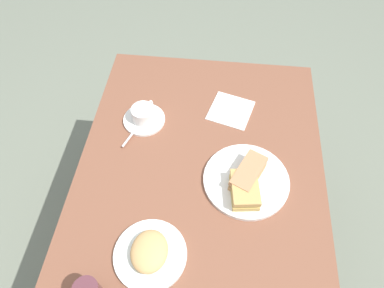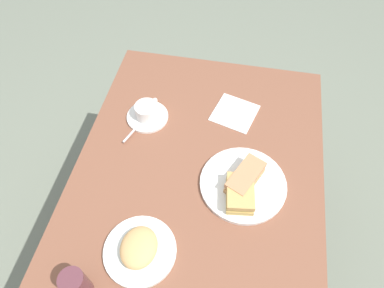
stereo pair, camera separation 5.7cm
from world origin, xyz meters
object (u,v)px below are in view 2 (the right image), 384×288
object	(u,v)px
dining_table	(193,207)
spoon	(135,129)
coffee_saucer	(148,117)
drinking_glass	(76,285)
coffee_cup	(147,110)
side_plate	(140,251)
napkin	(235,113)
sandwich_back	(240,193)
sandwich_plate	(243,184)
sandwich_front	(245,178)

from	to	relation	value
dining_table	spoon	bearing A→B (deg)	-129.44
coffee_saucer	drinking_glass	world-z (taller)	drinking_glass
dining_table	coffee_saucer	distance (m)	0.37
coffee_cup	side_plate	xyz separation A→B (m)	(0.49, 0.11, -0.03)
coffee_cup	drinking_glass	world-z (taller)	drinking_glass
dining_table	napkin	size ratio (longest dim) A/B	8.45
spoon	side_plate	world-z (taller)	spoon
drinking_glass	side_plate	bearing A→B (deg)	136.80
spoon	side_plate	xyz separation A→B (m)	(0.42, 0.14, -0.01)
coffee_cup	drinking_glass	xyz separation A→B (m)	(0.62, -0.02, 0.02)
spoon	drinking_glass	distance (m)	0.55
dining_table	coffee_cup	bearing A→B (deg)	-141.36
sandwich_back	coffee_saucer	bearing A→B (deg)	-126.29
coffee_saucer	spoon	distance (m)	0.08
dining_table	coffee_cup	size ratio (longest dim) A/B	12.01
sandwich_plate	coffee_saucer	world-z (taller)	sandwich_plate
spoon	drinking_glass	bearing A→B (deg)	1.30
sandwich_front	coffee_saucer	bearing A→B (deg)	-119.35
sandwich_plate	sandwich_front	world-z (taller)	sandwich_front
sandwich_back	napkin	size ratio (longest dim) A/B	0.89
sandwich_back	coffee_saucer	xyz separation A→B (m)	(-0.27, -0.37, -0.03)
coffee_cup	drinking_glass	bearing A→B (deg)	-1.40
sandwich_plate	spoon	size ratio (longest dim) A/B	2.90
drinking_glass	coffee_cup	bearing A→B (deg)	178.60
coffee_saucer	spoon	world-z (taller)	spoon
dining_table	coffee_saucer	world-z (taller)	coffee_saucer
drinking_glass	sandwich_plate	bearing A→B (deg)	135.96
spoon	side_plate	size ratio (longest dim) A/B	0.46
dining_table	spoon	size ratio (longest dim) A/B	13.20
spoon	napkin	distance (m)	0.37
sandwich_plate	side_plate	bearing A→B (deg)	-44.45
coffee_saucer	sandwich_plate	bearing A→B (deg)	59.87
dining_table	sandwich_back	xyz separation A→B (m)	(-0.01, 0.14, 0.14)
coffee_saucer	sandwich_back	bearing A→B (deg)	53.71
coffee_saucer	spoon	bearing A→B (deg)	-20.84
sandwich_plate	napkin	world-z (taller)	sandwich_plate
sandwich_plate	coffee_saucer	size ratio (longest dim) A/B	1.82
sandwich_plate	coffee_cup	world-z (taller)	coffee_cup
sandwich_back	coffee_saucer	world-z (taller)	sandwich_back
sandwich_back	drinking_glass	world-z (taller)	drinking_glass
sandwich_back	drinking_glass	bearing A→B (deg)	-47.45
sandwich_plate	sandwich_back	distance (m)	0.06
sandwich_plate	coffee_cup	size ratio (longest dim) A/B	2.64
side_plate	spoon	bearing A→B (deg)	-161.86
sandwich_back	coffee_cup	world-z (taller)	same
coffee_cup	drinking_glass	size ratio (longest dim) A/B	0.89
dining_table	sandwich_front	xyz separation A→B (m)	(-0.07, 0.15, 0.14)
dining_table	sandwich_plate	size ratio (longest dim) A/B	4.55
drinking_glass	sandwich_back	bearing A→B (deg)	132.55
sandwich_back	spoon	bearing A→B (deg)	-116.69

